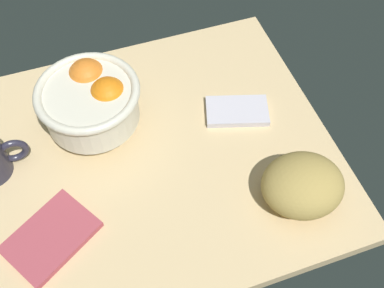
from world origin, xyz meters
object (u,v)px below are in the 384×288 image
Objects in this scene: bread_loaf at (303,185)px; napkin_spare at (237,111)px; fruit_bowl at (92,100)px; napkin_folded at (51,237)px.

bread_loaf is 1.16× the size of napkin_spare.
napkin_folded is at bearing -120.70° from fruit_bowl.
napkin_spare is at bearing -13.74° from fruit_bowl.
fruit_bowl is 27.86cm from napkin_spare.
fruit_bowl is at bearing 59.30° from napkin_folded.
fruit_bowl reaches higher than napkin_spare.
fruit_bowl is 25.05cm from napkin_folded.
bread_loaf is 42.45cm from napkin_folded.
fruit_bowl is 1.34× the size of bread_loaf.
napkin_folded is (-41.85, 6.17, -3.55)cm from bread_loaf.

